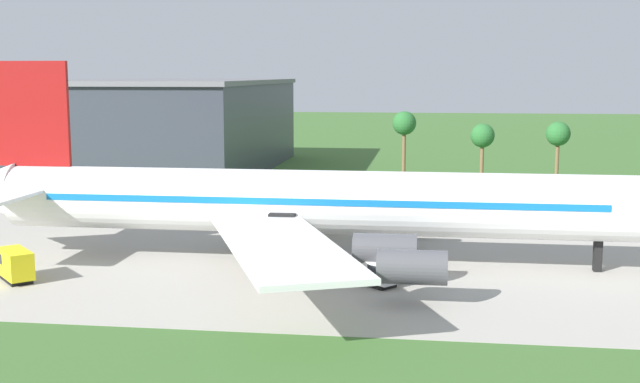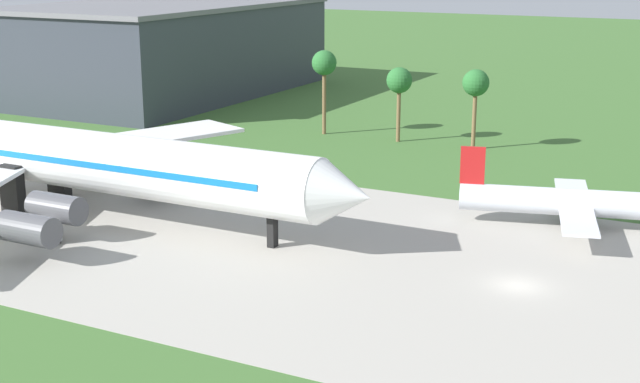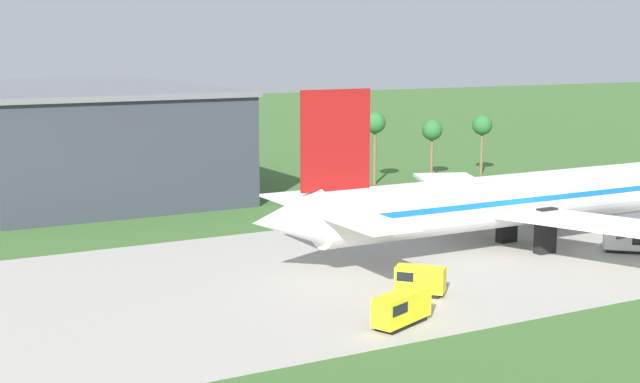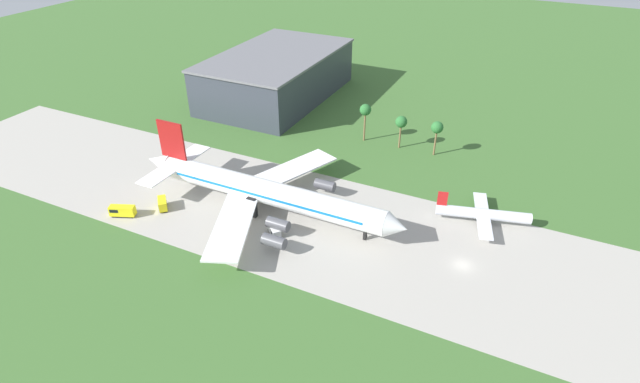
# 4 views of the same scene
# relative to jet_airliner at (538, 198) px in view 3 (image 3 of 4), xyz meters

# --- Properties ---
(jet_airliner) EXTENTS (73.01, 55.18, 19.07)m
(jet_airliner) POSITION_rel_jet_airliner_xyz_m (0.00, 0.00, 0.00)
(jet_airliner) COLOR white
(jet_airliner) RESTS_ON ground_plane
(baggage_tug) EXTENTS (6.50, 4.21, 2.88)m
(baggage_tug) POSITION_rel_jet_airliner_xyz_m (-30.78, -17.37, -4.25)
(baggage_tug) COLOR black
(baggage_tug) RESTS_ON ground_plane
(fuel_truck) EXTENTS (5.06, 4.77, 2.18)m
(fuel_truck) POSITION_rel_jet_airliner_xyz_m (6.89, -7.50, -4.60)
(fuel_truck) COLOR black
(fuel_truck) RESTS_ON ground_plane
(catering_van) EXTENTS (4.65, 4.74, 2.75)m
(catering_van) POSITION_rel_jet_airliner_xyz_m (-24.01, -10.35, -4.32)
(catering_van) COLOR black
(catering_van) RESTS_ON ground_plane
(terminal_building) EXTENTS (36.72, 61.20, 16.77)m
(terminal_building) POSITION_rel_jet_airliner_xyz_m (-35.97, 68.64, 2.61)
(terminal_building) COLOR #333842
(terminal_building) RESTS_ON ground_plane
(palm_tree_row) EXTENTS (120.79, 3.60, 12.24)m
(palm_tree_row) POSITION_rel_jet_airliner_xyz_m (69.13, 48.09, 2.38)
(palm_tree_row) COLOR brown
(palm_tree_row) RESTS_ON ground_plane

